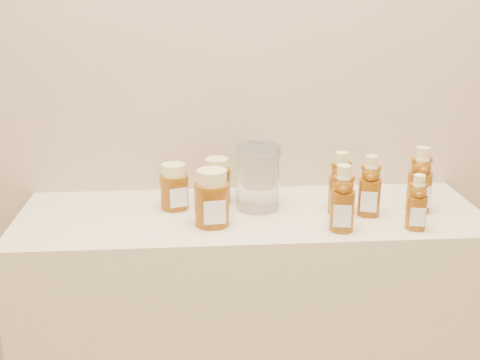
{
  "coord_description": "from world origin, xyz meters",
  "views": [
    {
      "loc": [
        -0.14,
        0.1,
        1.47
      ],
      "look_at": [
        -0.03,
        1.52,
        1.0
      ],
      "focal_mm": 45.0,
      "sensor_mm": 36.0,
      "label": 1
    }
  ],
  "objects_px": {
    "bear_bottle_front_left": "(343,194)",
    "honey_jar_left": "(174,186)",
    "bear_bottle_back_left": "(341,179)",
    "glass_canister": "(258,175)"
  },
  "relations": [
    {
      "from": "bear_bottle_front_left",
      "to": "honey_jar_left",
      "type": "distance_m",
      "value": 0.44
    },
    {
      "from": "bear_bottle_back_left",
      "to": "honey_jar_left",
      "type": "relative_size",
      "value": 1.52
    },
    {
      "from": "glass_canister",
      "to": "honey_jar_left",
      "type": "bearing_deg",
      "value": 175.78
    },
    {
      "from": "bear_bottle_back_left",
      "to": "honey_jar_left",
      "type": "xyz_separation_m",
      "value": [
        -0.42,
        0.07,
        -0.03
      ]
    },
    {
      "from": "honey_jar_left",
      "to": "glass_canister",
      "type": "bearing_deg",
      "value": -22.45
    },
    {
      "from": "bear_bottle_front_left",
      "to": "glass_canister",
      "type": "height_order",
      "value": "same"
    },
    {
      "from": "glass_canister",
      "to": "bear_bottle_front_left",
      "type": "bearing_deg",
      "value": -41.1
    },
    {
      "from": "bear_bottle_front_left",
      "to": "glass_canister",
      "type": "relative_size",
      "value": 1.0
    },
    {
      "from": "bear_bottle_back_left",
      "to": "glass_canister",
      "type": "height_order",
      "value": "same"
    },
    {
      "from": "bear_bottle_front_left",
      "to": "honey_jar_left",
      "type": "bearing_deg",
      "value": 168.23
    }
  ]
}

